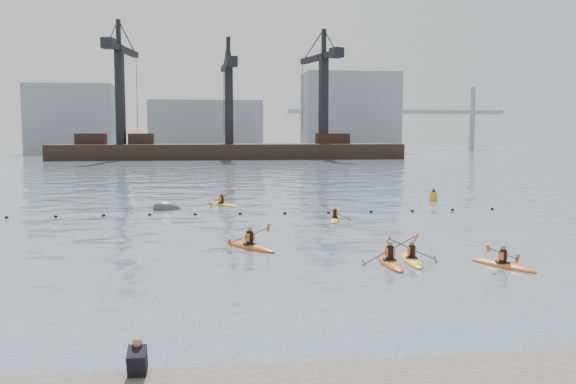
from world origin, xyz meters
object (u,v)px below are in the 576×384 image
object	(u,v)px
kayaker_5	(222,204)
kayaker_2	(250,246)
kayaker_1	(412,259)
nav_buoy	(434,196)
kayaker_3	(335,219)
mooring_buoy	(168,209)
kayaker_0	(390,262)
kayaker_4	(503,264)

from	to	relation	value
kayaker_5	kayaker_2	bearing A→B (deg)	-125.21
kayaker_1	kayaker_5	xyz separation A→B (m)	(-7.68, 21.26, 0.01)
kayaker_2	nav_buoy	bearing A→B (deg)	14.47
kayaker_2	kayaker_3	world-z (taller)	kayaker_3
kayaker_2	kayaker_1	bearing A→B (deg)	-65.16
kayaker_2	kayaker_5	bearing A→B (deg)	58.89
kayaker_3	mooring_buoy	xyz separation A→B (m)	(-10.81, 6.95, -0.09)
kayaker_0	kayaker_1	distance (m)	1.12
kayaker_4	mooring_buoy	world-z (taller)	kayaker_4
kayaker_3	kayaker_2	bearing A→B (deg)	-108.48
nav_buoy	kayaker_5	bearing A→B (deg)	-176.16
kayaker_5	mooring_buoy	bearing A→B (deg)	166.85
kayaker_4	kayaker_0	bearing A→B (deg)	-41.09
kayaker_3	kayaker_5	world-z (taller)	kayaker_5
kayaker_1	kayaker_2	xyz separation A→B (m)	(-6.66, 3.95, 0.01)
kayaker_0	kayaker_4	distance (m)	4.59
kayaker_4	nav_buoy	xyz separation A→B (m)	(6.01, 23.80, 0.26)
kayaker_1	kayaker_2	bearing A→B (deg)	155.44
kayaker_0	kayaker_2	world-z (taller)	kayaker_0
kayaker_5	mooring_buoy	world-z (taller)	kayaker_5
kayaker_1	kayaker_2	world-z (taller)	kayaker_1
kayaker_3	mooring_buoy	size ratio (longest dim) A/B	1.40
kayaker_5	kayaker_0	bearing A→B (deg)	-111.55
kayaker_3	kayaker_1	bearing A→B (deg)	-70.22
kayaker_5	nav_buoy	world-z (taller)	kayaker_5
nav_buoy	kayaker_1	bearing A→B (deg)	-112.79
kayaker_1	nav_buoy	xyz separation A→B (m)	(9.41, 22.41, 0.25)
kayaker_0	kayaker_5	world-z (taller)	kayaker_0
kayaker_2	kayaker_5	size ratio (longest dim) A/B	1.10
mooring_buoy	kayaker_2	bearing A→B (deg)	-72.36
kayaker_0	kayaker_3	world-z (taller)	kayaker_0
kayaker_1	nav_buoy	distance (m)	24.30
kayaker_4	kayaker_5	bearing A→B (deg)	-91.79
kayaker_2	kayaker_3	xyz separation A→B (m)	(5.90, 8.50, -0.02)
kayaker_1	kayaker_4	world-z (taller)	kayaker_1
kayaker_3	mooring_buoy	world-z (taller)	kayaker_3
kayaker_3	nav_buoy	xyz separation A→B (m)	(10.18, 9.95, 0.26)
kayaker_2	kayaker_4	distance (m)	11.40
kayaker_3	nav_buoy	bearing A→B (deg)	60.63
kayaker_1	kayaker_3	size ratio (longest dim) A/B	1.05
kayaker_4	kayaker_5	xyz separation A→B (m)	(-11.08, 22.65, 0.01)
kayaker_0	kayaker_2	xyz separation A→B (m)	(-5.59, 4.30, 0.01)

